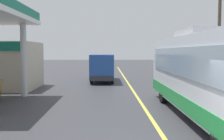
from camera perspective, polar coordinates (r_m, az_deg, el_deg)
name	(u,v)px	position (r m, az deg, el deg)	size (l,w,h in m)	color
ground	(125,79)	(25.93, 2.93, -1.97)	(120.00, 120.00, 0.00)	#38383D
lane_divider_stripe	(130,85)	(20.98, 3.87, -3.38)	(0.16, 50.00, 0.01)	#D8CC4C
coach_bus_main	(209,76)	(11.18, 20.32, -1.29)	(2.60, 11.04, 3.69)	silver
minibus_opposing_lane	(102,65)	(23.89, -2.13, 1.06)	(2.04, 6.13, 2.44)	#264C9E
utility_pole_roadside	(219,27)	(21.48, 22.33, 8.58)	(1.80, 0.24, 8.68)	brown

